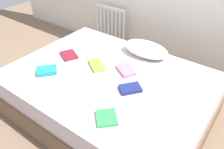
# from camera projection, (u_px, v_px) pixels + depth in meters

# --- Properties ---
(ground_plane) EXTENTS (8.00, 8.00, 0.00)m
(ground_plane) POSITION_uv_depth(u_px,v_px,m) (109.00, 111.00, 2.55)
(ground_plane) COLOR #7F6651
(bed) EXTENTS (2.00, 1.50, 0.50)m
(bed) POSITION_uv_depth(u_px,v_px,m) (109.00, 95.00, 2.41)
(bed) COLOR brown
(bed) RESTS_ON ground
(radiator) EXTENTS (0.55, 0.04, 0.56)m
(radiator) POSITION_uv_depth(u_px,v_px,m) (110.00, 25.00, 3.53)
(radiator) COLOR white
(radiator) RESTS_ON ground
(pillow) EXTENTS (0.53, 0.29, 0.15)m
(pillow) POSITION_uv_depth(u_px,v_px,m) (146.00, 49.00, 2.54)
(pillow) COLOR white
(pillow) RESTS_ON bed
(textbook_maroon) EXTENTS (0.25, 0.23, 0.03)m
(textbook_maroon) POSITION_uv_depth(u_px,v_px,m) (69.00, 55.00, 2.56)
(textbook_maroon) COLOR maroon
(textbook_maroon) RESTS_ON bed
(textbook_green) EXTENTS (0.24, 0.24, 0.03)m
(textbook_green) POSITION_uv_depth(u_px,v_px,m) (107.00, 118.00, 1.77)
(textbook_green) COLOR green
(textbook_green) RESTS_ON bed
(textbook_teal) EXTENTS (0.23, 0.24, 0.05)m
(textbook_teal) POSITION_uv_depth(u_px,v_px,m) (47.00, 71.00, 2.28)
(textbook_teal) COLOR teal
(textbook_teal) RESTS_ON bed
(textbook_navy) EXTENTS (0.22, 0.23, 0.04)m
(textbook_navy) POSITION_uv_depth(u_px,v_px,m) (130.00, 88.00, 2.06)
(textbook_navy) COLOR navy
(textbook_navy) RESTS_ON bed
(textbook_pink) EXTENTS (0.25, 0.23, 0.04)m
(textbook_pink) POSITION_uv_depth(u_px,v_px,m) (126.00, 70.00, 2.30)
(textbook_pink) COLOR pink
(textbook_pink) RESTS_ON bed
(textbook_lime) EXTENTS (0.27, 0.23, 0.03)m
(textbook_lime) POSITION_uv_depth(u_px,v_px,m) (96.00, 65.00, 2.38)
(textbook_lime) COLOR #8CC638
(textbook_lime) RESTS_ON bed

